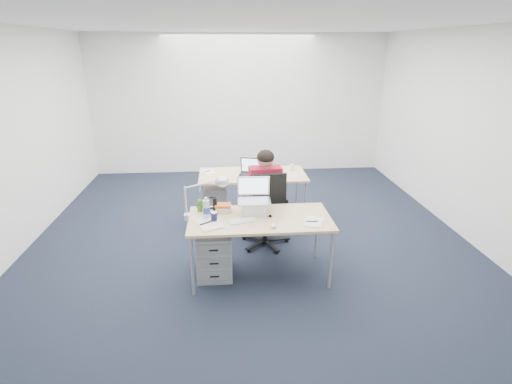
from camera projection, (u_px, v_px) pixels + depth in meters
floor at (252, 246)px, 5.39m from camera, size 7.00×7.00×0.00m
room at (251, 119)px, 4.80m from camera, size 6.02×7.02×2.80m
desk_near at (260, 222)px, 4.50m from camera, size 1.60×0.80×0.73m
desk_far at (253, 177)px, 6.03m from camera, size 1.60×0.80×0.73m
office_chair at (265, 224)px, 5.33m from camera, size 0.75×0.75×1.07m
seated_person at (263, 195)px, 5.38m from camera, size 0.43×0.75×1.31m
drawer_pedestal_near at (215, 253)px, 4.65m from camera, size 0.40×0.50×0.55m
drawer_pedestal_far at (214, 202)px, 6.17m from camera, size 0.40×0.50×0.55m
silver_laptop at (254, 197)px, 4.54m from camera, size 0.39×0.31×0.40m
wireless_keyboard at (242, 221)px, 4.39m from camera, size 0.32×0.20×0.01m
computer_mouse at (274, 225)px, 4.25m from camera, size 0.08×0.11×0.04m
headphones at (214, 210)px, 4.64m from camera, size 0.25×0.20×0.04m
can_koozie at (214, 217)px, 4.37m from camera, size 0.09×0.09×0.11m
water_bottle at (206, 208)px, 4.44m from camera, size 0.10×0.10×0.24m
bear_figurine at (200, 205)px, 4.64m from camera, size 0.09×0.07×0.16m
book_stack at (223, 208)px, 4.64m from camera, size 0.24×0.21×0.09m
cordless_phone at (215, 205)px, 4.61m from camera, size 0.05×0.03×0.17m
papers_left at (208, 224)px, 4.32m from camera, size 0.34×0.40×0.01m
papers_right at (313, 222)px, 4.36m from camera, size 0.28×0.32×0.01m
sunglasses at (268, 216)px, 4.50m from camera, size 0.10×0.06×0.02m
desk_lamp at (200, 197)px, 4.37m from camera, size 0.46×0.18×0.52m
dark_laptop at (251, 167)px, 5.87m from camera, size 0.44×0.43×0.27m
far_cup at (292, 167)px, 6.17m from camera, size 0.09×0.09×0.10m
far_papers at (208, 172)px, 6.10m from camera, size 0.29×0.33×0.01m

